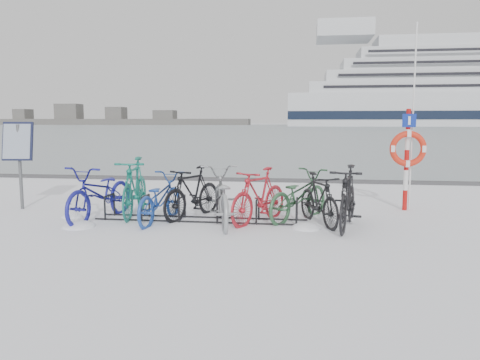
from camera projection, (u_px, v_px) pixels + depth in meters
The scene contains 18 objects.
ground at pixel (201, 220), 8.83m from camera, with size 900.00×900.00×0.00m, color white.
ice_sheet at pixel (300, 127), 161.16m from camera, with size 400.00×298.00×0.02m, color #96A1A9.
quay_edge at pixel (242, 180), 14.62m from camera, with size 400.00×0.25×0.10m, color #3F3F42.
bike_rack at pixel (201, 211), 8.80m from camera, with size 4.00×0.48×0.46m.
info_board at pixel (18, 147), 9.81m from camera, with size 0.65×0.33×1.85m.
lifebuoy_station at pixel (408, 149), 9.64m from camera, with size 0.74×0.22×3.85m.
cruise_ferry at pixel (480, 92), 182.49m from camera, with size 150.36×28.33×49.40m.
shoreline at pixel (97, 120), 280.71m from camera, with size 180.00×12.00×9.50m.
bike_0 at pixel (101, 191), 8.86m from camera, with size 0.72×2.07×1.09m, color navy.
bike_1 at pixel (135, 186), 9.27m from camera, with size 0.56×1.97×1.19m, color #167260.
bike_2 at pixel (160, 196), 8.72m from camera, with size 0.62×1.79×0.94m, color #1D439C.
bike_3 at pixel (193, 191), 9.06m from camera, with size 0.49×1.72×1.03m, color black.
bike_4 at pixel (221, 195), 8.48m from camera, with size 0.71×2.04×1.07m, color #929699.
bike_5 at pixel (259, 194), 8.63m from camera, with size 0.49×1.74×1.05m, color #B41F2B.
bike_6 at pixel (298, 194), 8.90m from camera, with size 0.65×1.87×0.98m, color #2E5938.
bike_7 at pixel (319, 198), 8.48m from camera, with size 0.46×1.61×0.97m, color black.
bike_8 at pixel (348, 196), 8.18m from camera, with size 0.53×1.88×1.13m, color black.
snow_drifts at pixel (194, 224), 8.53m from camera, with size 5.64×1.80×0.20m.
Camera 1 is at (1.93, -8.48, 1.85)m, focal length 35.00 mm.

